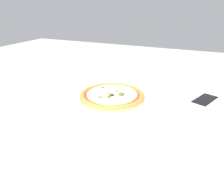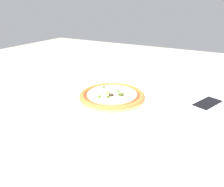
{
  "view_description": "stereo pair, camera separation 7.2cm",
  "coord_description": "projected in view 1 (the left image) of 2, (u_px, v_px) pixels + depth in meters",
  "views": [
    {
      "loc": [
        0.13,
        -0.74,
        1.11
      ],
      "look_at": [
        -0.21,
        0.01,
        0.76
      ],
      "focal_mm": 35.0,
      "sensor_mm": 36.0,
      "label": 1
    },
    {
      "loc": [
        0.2,
        -0.71,
        1.11
      ],
      "look_at": [
        -0.21,
        0.01,
        0.76
      ],
      "focal_mm": 35.0,
      "sensor_mm": 36.0,
      "label": 2
    }
  ],
  "objects": [
    {
      "name": "pizza_plate",
      "position": [
        112.0,
        96.0,
        0.9
      ],
      "size": [
        0.3,
        0.3,
        0.04
      ],
      "color": "white",
      "rests_on": "dining_table"
    },
    {
      "name": "fork",
      "position": [
        23.0,
        99.0,
        0.91
      ],
      "size": [
        0.03,
        0.17,
        0.0
      ],
      "color": "silver",
      "rests_on": "dining_table"
    },
    {
      "name": "dining_table",
      "position": [
        159.0,
        129.0,
        0.85
      ],
      "size": [
        1.49,
        0.95,
        0.73
      ],
      "color": "brown",
      "rests_on": "ground_plane"
    },
    {
      "name": "cell_phone",
      "position": [
        205.0,
        101.0,
        0.89
      ],
      "size": [
        0.12,
        0.16,
        0.01
      ],
      "color": "white",
      "rests_on": "dining_table"
    }
  ]
}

